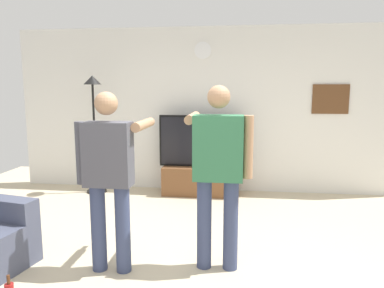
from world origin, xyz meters
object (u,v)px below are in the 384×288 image
(person_standing_nearer_couch, at_px, (218,166))
(television, at_px, (201,141))
(framed_picture, at_px, (330,99))
(person_standing_nearer_lamp, at_px, (109,172))
(floor_lamp, at_px, (93,110))
(tv_stand, at_px, (201,181))
(wall_clock, at_px, (203,50))

(person_standing_nearer_couch, bearing_deg, television, 99.43)
(framed_picture, distance_m, person_standing_nearer_lamp, 3.92)
(floor_lamp, distance_m, person_standing_nearer_couch, 3.17)
(tv_stand, distance_m, framed_picture, 2.44)
(wall_clock, distance_m, framed_picture, 2.17)
(floor_lamp, height_order, person_standing_nearer_lamp, floor_lamp)
(tv_stand, distance_m, television, 0.65)
(television, bearing_deg, tv_stand, -90.00)
(television, bearing_deg, wall_clock, 90.00)
(tv_stand, relative_size, floor_lamp, 0.64)
(person_standing_nearer_couch, bearing_deg, tv_stand, 99.61)
(television, height_order, floor_lamp, floor_lamp)
(television, height_order, person_standing_nearer_lamp, person_standing_nearer_lamp)
(framed_picture, xyz_separation_m, person_standing_nearer_couch, (-1.62, -2.69, -0.54))
(tv_stand, relative_size, wall_clock, 4.49)
(wall_clock, bearing_deg, tv_stand, -90.00)
(person_standing_nearer_lamp, bearing_deg, wall_clock, 78.40)
(person_standing_nearer_couch, bearing_deg, framed_picture, 58.88)
(floor_lamp, height_order, person_standing_nearer_couch, floor_lamp)
(wall_clock, xyz_separation_m, person_standing_nearer_lamp, (-0.59, -2.86, -1.35))
(framed_picture, relative_size, person_standing_nearer_lamp, 0.33)
(television, relative_size, person_standing_nearer_couch, 0.77)
(framed_picture, height_order, person_standing_nearer_lamp, framed_picture)
(framed_picture, bearing_deg, television, -173.02)
(television, xyz_separation_m, wall_clock, (-0.00, 0.24, 1.45))
(tv_stand, relative_size, person_standing_nearer_lamp, 0.72)
(floor_lamp, bearing_deg, framed_picture, 5.71)
(floor_lamp, bearing_deg, tv_stand, 2.69)
(wall_clock, height_order, framed_picture, wall_clock)
(tv_stand, xyz_separation_m, wall_clock, (-0.00, 0.29, 2.09))
(tv_stand, height_order, person_standing_nearer_couch, person_standing_nearer_couch)
(person_standing_nearer_lamp, bearing_deg, floor_lamp, 114.73)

